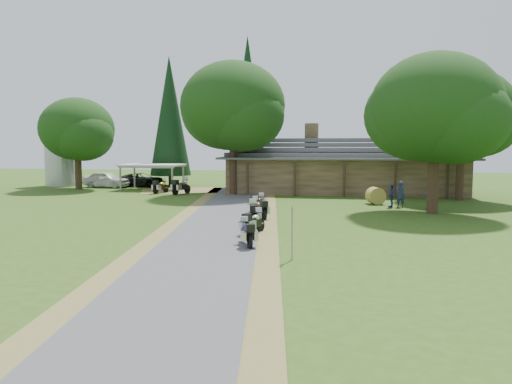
% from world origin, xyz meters
% --- Properties ---
extents(ground, '(120.00, 120.00, 0.00)m').
position_xyz_m(ground, '(0.00, 0.00, 0.00)').
color(ground, '#314C15').
rests_on(ground, ground).
extents(driveway, '(51.95, 51.95, 0.00)m').
position_xyz_m(driveway, '(-0.50, 4.00, 0.00)').
color(driveway, '#4F4F52').
rests_on(driveway, ground).
extents(lodge, '(21.40, 9.40, 4.90)m').
position_xyz_m(lodge, '(6.00, 24.00, 2.45)').
color(lodge, brown).
rests_on(lodge, ground).
extents(silo, '(3.41, 3.41, 6.71)m').
position_xyz_m(silo, '(-22.89, 26.05, 3.35)').
color(silo, gray).
rests_on(silo, ground).
extents(carport, '(5.59, 3.73, 2.42)m').
position_xyz_m(carport, '(-11.86, 23.23, 1.21)').
color(carport, silver).
rests_on(carport, ground).
extents(car_white_sedan, '(3.48, 6.40, 2.02)m').
position_xyz_m(car_white_sedan, '(-17.37, 24.83, 1.01)').
color(car_white_sedan, white).
rests_on(car_white_sedan, ground).
extents(car_dark_suv, '(2.61, 5.51, 2.06)m').
position_xyz_m(car_dark_suv, '(-14.29, 26.37, 1.03)').
color(car_dark_suv, black).
rests_on(car_dark_suv, ground).
extents(motorcycle_row_a, '(1.16, 1.78, 1.16)m').
position_xyz_m(motorcycle_row_a, '(1.93, -1.34, 0.58)').
color(motorcycle_row_a, navy).
rests_on(motorcycle_row_a, ground).
extents(motorcycle_row_b, '(1.08, 1.82, 1.18)m').
position_xyz_m(motorcycle_row_b, '(1.74, 1.52, 0.59)').
color(motorcycle_row_b, '#AFB2B7').
rests_on(motorcycle_row_b, ground).
extents(motorcycle_row_c, '(1.05, 2.06, 1.35)m').
position_xyz_m(motorcycle_row_c, '(1.32, 3.74, 0.67)').
color(motorcycle_row_c, '#DCB700').
rests_on(motorcycle_row_c, ground).
extents(motorcycle_row_d, '(1.47, 1.83, 1.23)m').
position_xyz_m(motorcycle_row_d, '(1.14, 6.50, 0.62)').
color(motorcycle_row_d, '#C3531E').
rests_on(motorcycle_row_d, ground).
extents(motorcycle_row_e, '(0.86, 1.78, 1.17)m').
position_xyz_m(motorcycle_row_e, '(0.69, 9.17, 0.58)').
color(motorcycle_row_e, black).
rests_on(motorcycle_row_e, ground).
extents(motorcycle_carport_a, '(1.10, 1.95, 1.27)m').
position_xyz_m(motorcycle_carport_a, '(-9.87, 20.06, 0.63)').
color(motorcycle_carport_a, '#DDCB00').
rests_on(motorcycle_carport_a, ground).
extents(motorcycle_carport_b, '(1.36, 2.24, 1.45)m').
position_xyz_m(motorcycle_carport_b, '(-7.77, 19.44, 0.73)').
color(motorcycle_carport_b, gray).
rests_on(motorcycle_carport_b, ground).
extents(person_a, '(0.67, 0.55, 2.07)m').
position_xyz_m(person_a, '(9.75, 13.33, 1.03)').
color(person_a, navy).
rests_on(person_a, ground).
extents(person_b, '(0.61, 0.45, 2.10)m').
position_xyz_m(person_b, '(11.54, 12.54, 1.05)').
color(person_b, navy).
rests_on(person_b, ground).
extents(person_c, '(0.40, 0.55, 1.88)m').
position_xyz_m(person_c, '(9.13, 13.04, 0.94)').
color(person_c, navy).
rests_on(person_c, ground).
extents(hay_bale, '(1.44, 1.37, 1.20)m').
position_xyz_m(hay_bale, '(8.21, 14.88, 0.60)').
color(hay_bale, olive).
rests_on(hay_bale, ground).
extents(sign_post, '(0.36, 0.06, 1.98)m').
position_xyz_m(sign_post, '(4.06, -3.64, 0.99)').
color(sign_post, gray).
rests_on(sign_post, ground).
extents(oak_lodge_left, '(8.86, 8.86, 12.11)m').
position_xyz_m(oak_lodge_left, '(-3.34, 20.01, 6.05)').
color(oak_lodge_left, black).
rests_on(oak_lodge_left, ground).
extents(oak_lodge_right, '(7.80, 7.80, 10.77)m').
position_xyz_m(oak_lodge_right, '(14.68, 18.47, 5.39)').
color(oak_lodge_right, black).
rests_on(oak_lodge_right, ground).
extents(oak_driveway, '(7.87, 7.87, 10.43)m').
position_xyz_m(oak_driveway, '(11.34, 10.41, 5.21)').
color(oak_driveway, black).
rests_on(oak_driveway, ground).
extents(oak_silo, '(6.97, 6.97, 9.26)m').
position_xyz_m(oak_silo, '(-19.02, 22.47, 4.63)').
color(oak_silo, black).
rests_on(oak_silo, ground).
extents(cedar_near, '(4.08, 4.08, 14.89)m').
position_xyz_m(cedar_near, '(-3.46, 27.32, 7.44)').
color(cedar_near, black).
rests_on(cedar_near, ground).
extents(cedar_far, '(4.20, 4.20, 13.32)m').
position_xyz_m(cedar_far, '(-11.69, 27.84, 6.66)').
color(cedar_far, black).
rests_on(cedar_far, ground).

